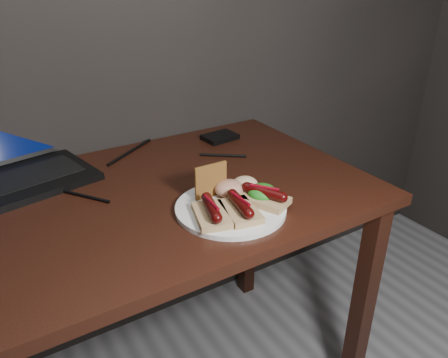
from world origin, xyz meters
TOP-DOWN VIEW (x-y plane):
  - desk at (0.00, 1.38)m, footprint 1.40×0.70m
  - laptop at (-0.15, 1.66)m, footprint 0.41×0.39m
  - hard_drive at (0.48, 1.62)m, footprint 0.12×0.09m
  - desk_cables at (0.01, 1.52)m, footprint 0.96×0.36m
  - plate at (0.26, 1.20)m, footprint 0.33×0.33m
  - bread_sausage_left at (0.20, 1.18)m, footprint 0.10×0.13m
  - bread_sausage_center at (0.26, 1.16)m, footprint 0.09×0.13m
  - bread_sausage_right at (0.34, 1.18)m, footprint 0.11×0.13m
  - crispbread at (0.25, 1.27)m, footprint 0.09×0.01m
  - salad_greens at (0.35, 1.19)m, footprint 0.07×0.07m
  - salsa_mound at (0.29, 1.25)m, footprint 0.07×0.07m
  - coleslaw_mound at (0.34, 1.25)m, footprint 0.06×0.06m

SIDE VIEW (x-z plane):
  - desk at x=0.00m, z-range 0.29..1.04m
  - desk_cables at x=0.01m, z-range 0.75..0.76m
  - plate at x=0.26m, z-range 0.75..0.76m
  - hard_drive at x=0.48m, z-range 0.75..0.77m
  - bread_sausage_left at x=0.20m, z-range 0.76..0.80m
  - bread_sausage_center at x=0.26m, z-range 0.76..0.80m
  - bread_sausage_right at x=0.34m, z-range 0.76..0.80m
  - coleslaw_mound at x=0.34m, z-range 0.76..0.80m
  - salad_greens at x=0.35m, z-range 0.76..0.80m
  - salsa_mound at x=0.29m, z-range 0.76..0.80m
  - crispbread at x=0.25m, z-range 0.76..0.85m
  - laptop at x=-0.15m, z-range 0.68..0.93m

